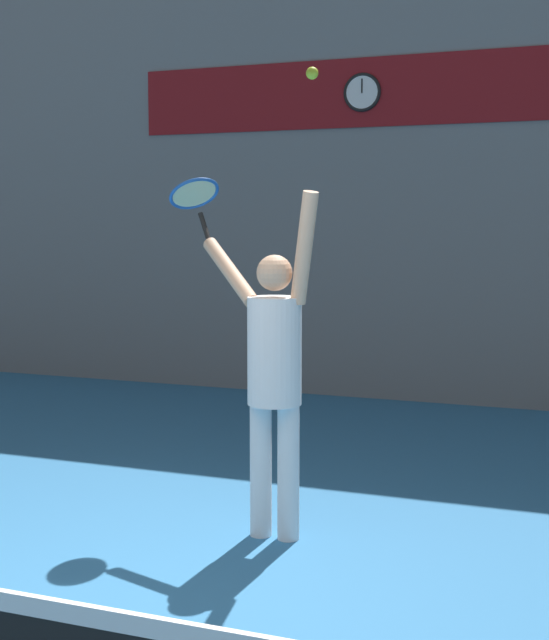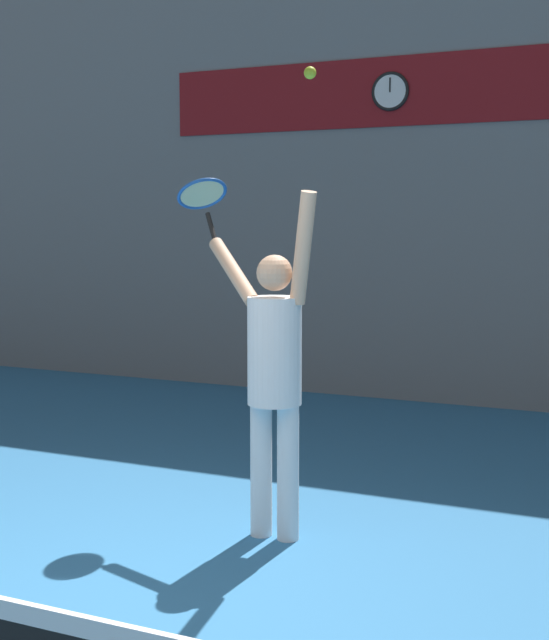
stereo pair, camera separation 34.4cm
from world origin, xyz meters
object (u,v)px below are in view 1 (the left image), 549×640
(tennis_ball, at_px, (312,73))
(tennis_player, at_px, (274,366))
(scoreboard_clock, at_px, (362,92))
(tennis_racket, at_px, (195,196))

(tennis_ball, bearing_deg, tennis_player, 160.37)
(scoreboard_clock, bearing_deg, tennis_player, -81.40)
(scoreboard_clock, distance_m, tennis_player, 4.84)
(scoreboard_clock, relative_size, tennis_player, 0.19)
(tennis_player, relative_size, tennis_ball, 30.06)
(scoreboard_clock, distance_m, tennis_ball, 4.49)
(scoreboard_clock, height_order, tennis_player, scoreboard_clock)
(tennis_ball, bearing_deg, tennis_racket, 150.16)
(scoreboard_clock, distance_m, tennis_racket, 3.97)
(tennis_player, height_order, tennis_racket, tennis_racket)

